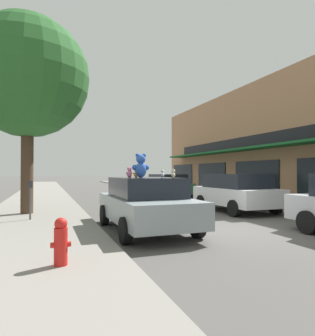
# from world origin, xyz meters

# --- Properties ---
(ground_plane) EXTENTS (260.00, 260.00, 0.00)m
(ground_plane) POSITION_xyz_m (0.00, 0.00, 0.00)
(ground_plane) COLOR #514F4C
(sidewalk_near) EXTENTS (3.58, 90.00, 0.13)m
(sidewalk_near) POSITION_xyz_m (-5.46, 0.00, 0.07)
(sidewalk_near) COLOR gray
(sidewalk_near) RESTS_ON ground_plane
(plush_art_car) EXTENTS (2.08, 4.34, 1.52)m
(plush_art_car) POSITION_xyz_m (-2.43, 0.59, 0.80)
(plush_art_car) COLOR #8C999E
(plush_art_car) RESTS_ON ground_plane
(teddy_bear_giant) EXTENTS (0.53, 0.33, 0.71)m
(teddy_bear_giant) POSITION_xyz_m (-2.50, 0.84, 1.86)
(teddy_bear_giant) COLOR blue
(teddy_bear_giant) RESTS_ON plush_art_car
(teddy_bear_cream) EXTENTS (0.14, 0.18, 0.25)m
(teddy_bear_cream) POSITION_xyz_m (-1.99, -0.37, 1.64)
(teddy_bear_cream) COLOR beige
(teddy_bear_cream) RESTS_ON plush_art_car
(teddy_bear_orange) EXTENTS (0.21, 0.14, 0.28)m
(teddy_bear_orange) POSITION_xyz_m (-2.51, 1.29, 1.66)
(teddy_bear_orange) COLOR orange
(teddy_bear_orange) RESTS_ON plush_art_car
(teddy_bear_pink) EXTENTS (0.23, 0.17, 0.31)m
(teddy_bear_pink) POSITION_xyz_m (-2.84, 0.88, 1.67)
(teddy_bear_pink) COLOR pink
(teddy_bear_pink) RESTS_ON plush_art_car
(teddy_bear_white) EXTENTS (0.13, 0.18, 0.24)m
(teddy_bear_white) POSITION_xyz_m (-1.73, 1.06, 1.64)
(teddy_bear_white) COLOR white
(teddy_bear_white) RESTS_ON plush_art_car
(teddy_bear_brown) EXTENTS (0.16, 0.17, 0.24)m
(teddy_bear_brown) POSITION_xyz_m (-2.62, 1.61, 1.64)
(teddy_bear_brown) COLOR olive
(teddy_bear_brown) RESTS_ON plush_art_car
(parked_car_far_center) EXTENTS (2.14, 4.06, 1.60)m
(parked_car_far_center) POSITION_xyz_m (2.49, 3.27, 0.86)
(parked_car_far_center) COLOR silver
(parked_car_far_center) RESTS_ON ground_plane
(parked_car_far_right) EXTENTS (2.15, 4.33, 1.55)m
(parked_car_far_right) POSITION_xyz_m (2.49, 10.98, 0.83)
(parked_car_far_right) COLOR #336B3D
(parked_car_far_right) RESTS_ON ground_plane
(street_tree) EXTENTS (4.58, 4.58, 7.46)m
(street_tree) POSITION_xyz_m (-5.79, 4.70, 5.27)
(street_tree) COLOR #473323
(street_tree) RESTS_ON sidewalk_near
(fire_hydrant) EXTENTS (0.33, 0.22, 0.79)m
(fire_hydrant) POSITION_xyz_m (-4.87, -2.33, 0.53)
(fire_hydrant) COLOR red
(fire_hydrant) RESTS_ON sidewalk_near
(parking_meter) EXTENTS (0.14, 0.10, 1.27)m
(parking_meter) POSITION_xyz_m (-5.59, 3.06, 0.94)
(parking_meter) COLOR #4C4C51
(parking_meter) RESTS_ON sidewalk_near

